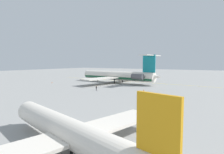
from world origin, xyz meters
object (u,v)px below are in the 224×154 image
Objects in this scene: ground_crew_near_tail at (96,87)px; safety_cone_tail at (107,77)px; safety_cone_wingtip at (52,83)px; main_jetliner at (119,76)px; safety_cone_nose at (143,90)px; ground_crew_near_nose at (106,76)px; airliner_far_left at (68,131)px.

ground_crew_near_tail is 57.22m from safety_cone_tail.
safety_cone_wingtip is (31.57, -7.55, -0.84)m from ground_crew_near_tail.
main_jetliner is 31.43m from safety_cone_wingtip.
main_jetliner is 34.12m from safety_cone_tail.
main_jetliner is 26.27m from safety_cone_nose.
ground_crew_near_tail is (-26.42, 45.39, 0.05)m from ground_crew_near_nose.
ground_crew_near_nose is at bearing -42.92° from safety_cone_nose.
safety_cone_tail is at bearing -44.58° from airliner_far_left.
ground_crew_near_tail is 3.21× the size of safety_cone_tail.
safety_cone_nose is at bearing 6.88° from ground_crew_near_nose.
airliner_far_left is (-29.14, 61.69, -1.21)m from main_jetliner.
safety_cone_nose is 1.00× the size of safety_cone_wingtip.
ground_crew_near_tail is at bearing 166.55° from safety_cone_wingtip.
safety_cone_tail is (2.30, -4.08, -0.79)m from ground_crew_near_nose.
airliner_far_left is 14.79× the size of ground_crew_near_tail.
ground_crew_near_tail is at bearing -10.00° from ground_crew_near_nose.
ground_crew_near_nose is 3.06× the size of safety_cone_tail.
main_jetliner is 26.35× the size of ground_crew_near_nose.
ground_crew_near_nose is at bearing -97.74° from safety_cone_wingtip.
main_jetliner is at bearing -50.53° from airliner_far_left.
main_jetliner reaches higher than airliner_far_left.
airliner_far_left is 101.11m from safety_cone_tail.
airliner_far_left is 70.99m from safety_cone_wingtip.
ground_crew_near_nose is 0.95× the size of ground_crew_near_tail.
airliner_far_left is 43.92m from ground_crew_near_tail.
safety_cone_nose is (-19.66, 17.12, -3.25)m from main_jetliner.
airliner_far_left is 15.50× the size of ground_crew_near_nose.
safety_cone_wingtip is (26.12, 17.18, -3.25)m from main_jetliner.
ground_crew_near_tail is at bearing 108.28° from main_jetliner.
main_jetliner is 80.70× the size of safety_cone_tail.
ground_crew_near_tail is (-5.45, 24.73, -2.41)m from main_jetliner.
safety_cone_nose is at bearing -63.80° from airliner_far_left.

